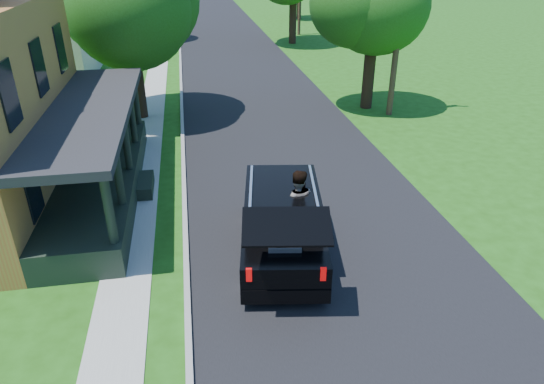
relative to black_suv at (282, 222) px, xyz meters
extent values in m
plane|color=#1E4D0F|center=(1.40, -1.50, -0.97)|extent=(140.00, 140.00, 0.00)
cube|color=black|center=(1.40, 18.50, -0.97)|extent=(8.00, 120.00, 0.02)
cube|color=#969691|center=(-2.65, 18.50, -0.97)|extent=(0.15, 120.00, 0.12)
cube|color=#9A9992|center=(-4.20, 18.50, -0.97)|extent=(1.30, 120.00, 0.03)
cube|color=#9A9992|center=(-8.10, 4.50, -0.97)|extent=(6.50, 1.20, 0.03)
cube|color=black|center=(-5.40, 4.50, -0.52)|extent=(2.40, 10.00, 0.90)
cube|color=#232326|center=(-5.40, 4.50, 2.03)|extent=(2.60, 10.30, 0.25)
cube|color=beige|center=(-12.10, 22.50, 1.53)|extent=(8.00, 8.00, 5.00)
cube|color=beige|center=(-12.10, 38.50, 1.53)|extent=(8.00, 8.00, 5.00)
cube|color=black|center=(0.00, 0.00, -0.23)|extent=(2.84, 5.24, 0.96)
cube|color=black|center=(0.03, 0.17, 0.53)|extent=(2.38, 3.34, 0.62)
cube|color=black|center=(0.03, 0.17, 0.87)|extent=(2.44, 3.45, 0.09)
cube|color=black|center=(-0.38, -2.40, 1.35)|extent=(2.06, 1.32, 0.43)
cube|color=#38383D|center=(-0.23, -1.47, 0.11)|extent=(0.89, 0.79, 0.51)
cube|color=silver|center=(-0.80, 0.30, 0.98)|extent=(0.49, 2.71, 0.07)
cube|color=silver|center=(0.85, 0.04, 0.98)|extent=(0.49, 2.71, 0.07)
cube|color=#990505|center=(-1.21, -2.30, 0.11)|extent=(0.14, 0.09, 0.34)
cube|color=#990505|center=(0.44, -2.56, 0.11)|extent=(0.14, 0.09, 0.34)
cylinder|color=black|center=(-0.64, 1.76, -0.58)|extent=(0.39, 0.80, 0.77)
cylinder|color=black|center=(1.15, 1.48, -0.58)|extent=(0.39, 0.80, 0.77)
cylinder|color=black|center=(-1.15, -1.48, -0.58)|extent=(0.39, 0.80, 0.77)
cylinder|color=black|center=(0.64, -1.76, -0.58)|extent=(0.39, 0.80, 0.77)
imported|color=black|center=(0.40, 0.00, 0.50)|extent=(1.07, 0.89, 2.02)
cube|color=red|center=(0.39, -0.35, -0.53)|extent=(0.51, 0.27, 0.76)
cylinder|color=black|center=(-4.60, 12.80, 0.83)|extent=(0.73, 0.73, 3.59)
cylinder|color=black|center=(-6.24, 34.29, 0.57)|extent=(0.63, 0.63, 3.07)
cylinder|color=black|center=(6.90, 12.41, 0.68)|extent=(0.77, 0.77, 3.29)
sphere|color=#246B1C|center=(6.90, 12.41, 3.86)|extent=(6.03, 6.03, 4.61)
cylinder|color=black|center=(6.90, 30.94, 1.20)|extent=(0.76, 0.76, 4.33)
cylinder|color=black|center=(10.79, 45.64, 0.48)|extent=(0.50, 0.50, 2.90)
camera|label=1|loc=(-2.22, -11.08, 6.75)|focal=32.00mm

